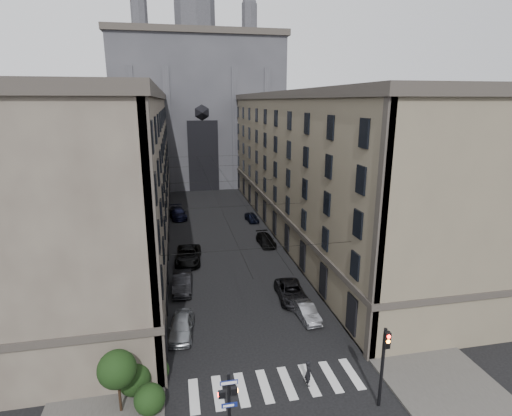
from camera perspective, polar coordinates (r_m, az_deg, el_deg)
sidewalk_left at (r=55.31m, az=-16.00°, el=-4.13°), size 7.00×80.00×0.15m
sidewalk_right at (r=57.41m, az=5.37°, el=-2.89°), size 7.00×80.00×0.15m
zebra_crossing at (r=28.19m, az=2.88°, el=-23.85°), size 11.00×3.20×0.01m
building_left at (r=53.43m, az=-19.87°, el=5.17°), size 13.60×60.60×18.85m
building_right at (r=56.21m, az=8.49°, el=6.35°), size 13.60×60.60×18.85m
gothic_tower at (r=91.33m, az=-8.30°, el=14.97°), size 35.00×23.00×58.00m
pedestrian_signal_left at (r=23.55m, az=-3.92°, el=-25.77°), size 1.02×0.38×4.00m
traffic_light_right at (r=25.74m, az=17.78°, el=-19.80°), size 0.34×0.50×5.20m
shrub_cluster at (r=26.68m, az=-17.08°, el=-22.28°), size 3.90×4.40×3.90m
tram_wires at (r=53.17m, az=-5.24°, el=3.66°), size 14.00×60.00×0.43m
car_left_near at (r=32.84m, az=-10.61°, el=-16.26°), size 2.32×4.70×1.54m
car_left_midnear at (r=39.62m, az=-10.52°, el=-10.43°), size 1.95×5.05×1.64m
car_left_midfar at (r=46.01m, az=-9.66°, el=-6.69°), size 3.24×6.15×1.65m
car_left_far at (r=63.34m, az=-11.10°, el=-0.69°), size 2.94×5.84×1.63m
car_right_near at (r=34.76m, az=7.18°, el=-14.45°), size 1.64×4.01×1.29m
car_right_midnear at (r=37.59m, az=5.04°, el=-11.86°), size 2.71×5.34×1.45m
car_right_midfar at (r=50.76m, az=1.42°, el=-4.57°), size 2.01×4.58×1.31m
car_right_far at (r=60.43m, az=-0.62°, el=-1.34°), size 1.89×3.89×1.28m
pedestrian at (r=27.79m, az=7.46°, el=-22.32°), size 0.46×0.67×1.78m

